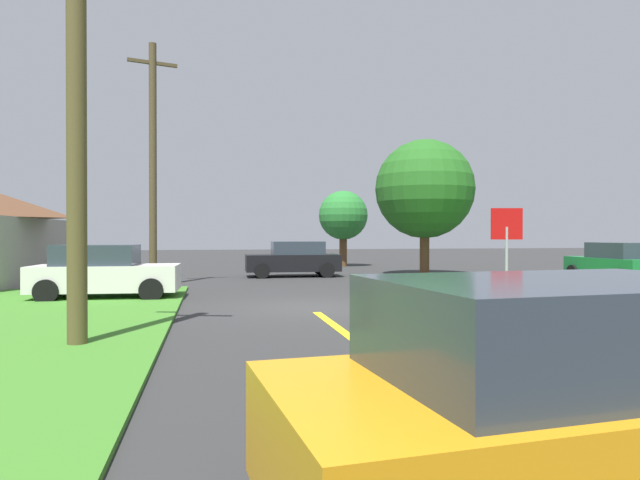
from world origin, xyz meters
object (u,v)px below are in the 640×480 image
parked_car_near_building (104,272)px  pine_tree_center (425,189)px  car_behind_on_main_road (591,405)px  car_approaching_junction (294,259)px  car_on_crossroad (617,263)px  utility_pole_near (76,93)px  oak_tree_left (343,216)px  utility_pole_mid (153,161)px  stop_sign (507,238)px

parked_car_near_building → pine_tree_center: 15.15m
parked_car_near_building → car_behind_on_main_road: bearing=-65.9°
car_approaching_junction → car_on_crossroad: bearing=153.4°
car_behind_on_main_road → utility_pole_near: bearing=119.0°
car_behind_on_main_road → oak_tree_left: (5.54, 29.98, 2.30)m
car_approaching_junction → car_behind_on_main_road: same height
parked_car_near_building → utility_pole_mid: size_ratio=0.47×
car_behind_on_main_road → parked_car_near_building: (-5.53, 14.11, -0.00)m
car_on_crossroad → stop_sign: bearing=127.8°
stop_sign → utility_pole_near: bearing=29.6°
parked_car_near_building → utility_pole_near: size_ratio=0.50×
car_approaching_junction → pine_tree_center: pine_tree_center is taller
utility_pole_mid → car_approaching_junction: bearing=33.3°
utility_pole_mid → oak_tree_left: bearing=49.4°
utility_pole_near → car_behind_on_main_road: bearing=-55.6°
utility_pole_near → pine_tree_center: (12.00, 14.59, -0.22)m
car_approaching_junction → stop_sign: bearing=107.9°
utility_pole_near → utility_pole_mid: bearing=89.6°
utility_pole_mid → oak_tree_left: (10.08, 11.75, -1.54)m
car_approaching_junction → car_on_crossroad: same height
parked_car_near_building → car_on_crossroad: size_ratio=1.04×
stop_sign → pine_tree_center: 12.03m
utility_pole_near → car_on_crossroad: bearing=27.1°
utility_pole_mid → stop_sign: bearing=-41.7°
stop_sign → car_approaching_junction: size_ratio=0.60×
utility_pole_near → oak_tree_left: size_ratio=1.80×
parked_car_near_building → utility_pole_near: utility_pole_near is taller
car_on_crossroad → pine_tree_center: pine_tree_center is taller
car_on_crossroad → car_approaching_junction: bearing=63.2°
car_behind_on_main_road → parked_car_near_building: size_ratio=1.06×
pine_tree_center → stop_sign: bearing=-101.8°
car_approaching_junction → utility_pole_near: 16.81m
car_on_crossroad → pine_tree_center: 8.60m
utility_pole_near → pine_tree_center: bearing=50.6°
car_approaching_junction → parked_car_near_building: 10.50m
car_behind_on_main_road → utility_pole_mid: bearing=98.5°
oak_tree_left → pine_tree_center: (1.84, -8.65, 0.95)m
stop_sign → car_approaching_junction: bearing=-61.4°
car_on_crossroad → utility_pole_mid: utility_pole_mid is taller
utility_pole_mid → car_behind_on_main_road: bearing=-76.0°
parked_car_near_building → oak_tree_left: oak_tree_left is taller
car_approaching_junction → pine_tree_center: size_ratio=0.68×
utility_pole_near → oak_tree_left: utility_pole_near is taller
parked_car_near_building → utility_pole_mid: utility_pole_mid is taller
car_on_crossroad → utility_pole_near: size_ratio=0.49×
car_behind_on_main_road → utility_pole_near: utility_pole_near is taller
utility_pole_near → utility_pole_mid: (0.08, 11.49, 0.37)m
stop_sign → utility_pole_mid: utility_pole_mid is taller
oak_tree_left → pine_tree_center: bearing=-78.0°
car_on_crossroad → oak_tree_left: size_ratio=0.88×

